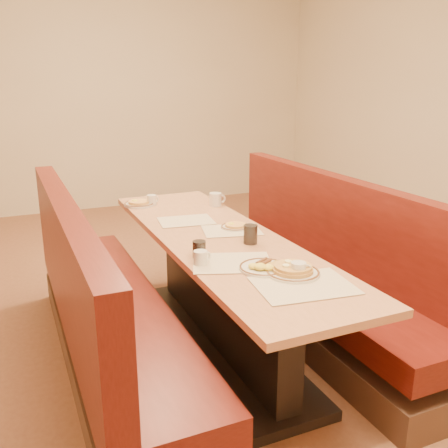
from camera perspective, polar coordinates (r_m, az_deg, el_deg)
name	(u,v)px	position (r m, az deg, el deg)	size (l,w,h in m)	color
ground	(220,346)	(3.36, -0.51, -13.74)	(8.00, 8.00, 0.00)	#9E6647
room_envelope	(219,30)	(2.92, -0.61, 21.24)	(6.04, 8.04, 2.82)	beige
diner_table	(219,293)	(3.19, -0.53, -7.90)	(0.70, 2.50, 0.75)	black
booth_left	(103,316)	(3.01, -13.67, -10.22)	(0.55, 2.50, 1.05)	#4C3326
booth_right	(317,277)	(3.52, 10.54, -5.99)	(0.55, 2.50, 1.05)	#4C3326
placemat_near_left	(232,263)	(2.62, 0.93, -4.43)	(0.41, 0.31, 0.00)	beige
placemat_near_right	(304,285)	(2.37, 9.09, -6.94)	(0.45, 0.34, 0.00)	beige
placemat_far_left	(186,221)	(3.39, -4.37, 0.38)	(0.36, 0.27, 0.00)	beige
placemat_far_right	(232,230)	(3.17, 0.87, -0.71)	(0.36, 0.27, 0.00)	beige
pancake_plate	(293,271)	(2.49, 7.88, -5.33)	(0.27, 0.27, 0.06)	silver
eggs_plate	(264,267)	(2.53, 4.55, -4.95)	(0.25, 0.25, 0.05)	silver
extra_plate_mid	(236,226)	(3.21, 1.33, -0.28)	(0.19, 0.19, 0.04)	silver
extra_plate_far	(139,203)	(3.85, -9.69, 2.33)	(0.23, 0.23, 0.05)	silver
coffee_mug_a	(299,270)	(2.45, 8.56, -5.19)	(0.10, 0.07, 0.08)	silver
coffee_mug_b	(201,258)	(2.59, -2.66, -3.86)	(0.10, 0.07, 0.08)	silver
coffee_mug_c	(216,199)	(3.78, -0.93, 2.86)	(0.13, 0.09, 0.10)	silver
coffee_mug_d	(152,200)	(3.85, -8.24, 2.75)	(0.10, 0.07, 0.08)	silver
soda_tumbler_near	(199,250)	(2.67, -2.85, -2.97)	(0.07, 0.07, 0.10)	black
soda_tumbler_mid	(250,234)	(2.92, 3.05, -1.18)	(0.08, 0.08, 0.11)	black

